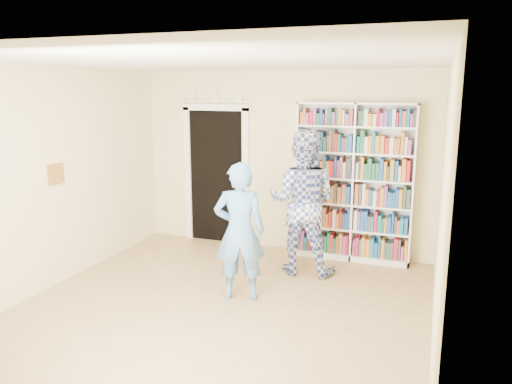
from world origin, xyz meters
TOP-DOWN VIEW (x-y plane):
  - floor at (0.00, 0.00)m, footprint 5.00×5.00m
  - ceiling at (0.00, 0.00)m, footprint 5.00×5.00m
  - wall_back at (0.00, 2.50)m, footprint 4.50×0.00m
  - wall_left at (-2.25, 0.00)m, footprint 0.00×5.00m
  - wall_right at (2.25, 0.00)m, footprint 0.00×5.00m
  - bookshelf at (1.10, 2.34)m, footprint 1.64×0.31m
  - doorway at (-1.10, 2.48)m, footprint 1.10×0.08m
  - wall_art at (-2.23, 0.20)m, footprint 0.03×0.25m
  - man_blue at (0.09, 0.50)m, footprint 0.69×0.56m
  - man_plaid at (0.55, 1.59)m, footprint 0.96×0.76m
  - paper_sheet at (0.61, 1.40)m, footprint 0.20×0.08m

SIDE VIEW (x-z plane):
  - floor at x=0.00m, z-range 0.00..0.00m
  - man_blue at x=0.09m, z-range 0.00..1.63m
  - man_plaid at x=0.55m, z-range 0.00..1.93m
  - paper_sheet at x=0.61m, z-range 0.84..1.13m
  - bookshelf at x=1.10m, z-range 0.01..2.26m
  - doorway at x=-1.10m, z-range -0.04..2.39m
  - wall_back at x=0.00m, z-range -0.90..3.60m
  - wall_left at x=-2.25m, z-range -1.15..3.85m
  - wall_right at x=2.25m, z-range -1.15..3.85m
  - wall_art at x=-2.23m, z-range 1.27..1.52m
  - ceiling at x=0.00m, z-range 2.70..2.70m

